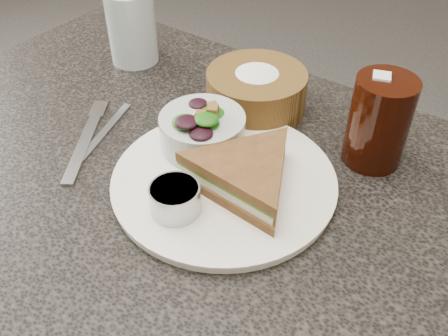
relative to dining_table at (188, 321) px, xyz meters
name	(u,v)px	position (x,y,z in m)	size (l,w,h in m)	color
dining_table	(188,321)	(0.00, 0.00, 0.00)	(1.00, 0.70, 0.75)	black
dinner_plate	(224,181)	(0.07, 0.02, 0.38)	(0.30, 0.30, 0.01)	silver
sandwich	(246,175)	(0.10, 0.02, 0.41)	(0.18, 0.18, 0.05)	brown
salad_bowl	(202,126)	(0.00, 0.06, 0.42)	(0.12, 0.12, 0.07)	#A4AEA9
dressing_ramekin	(175,199)	(0.05, -0.06, 0.41)	(0.06, 0.06, 0.04)	#A2A4A8
orange_wedge	(252,154)	(0.08, 0.07, 0.40)	(0.07, 0.07, 0.03)	#FD6A00
fork	(84,144)	(-0.15, -0.03, 0.38)	(0.02, 0.18, 0.00)	#A0A1A4
knife	(101,136)	(-0.15, 0.00, 0.38)	(0.01, 0.18, 0.00)	#A2A8B0
bread_basket	(256,85)	(0.00, 0.20, 0.42)	(0.16, 0.16, 0.09)	brown
cola_glass	(380,118)	(0.21, 0.19, 0.45)	(0.08, 0.08, 0.14)	black
water_glass	(132,27)	(-0.27, 0.21, 0.44)	(0.09, 0.09, 0.13)	#AABDC3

